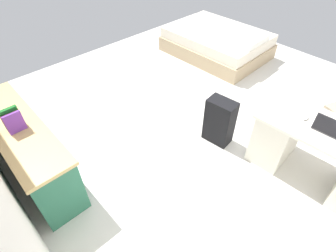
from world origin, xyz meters
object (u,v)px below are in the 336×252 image
Objects in this scene: desk at (319,154)px; bed at (217,43)px; laptop at (330,128)px; suitcase_black at (219,121)px; credenza at (27,149)px; computer_mouse at (305,117)px.

desk reaches higher than bed.
bed is (2.72, -1.59, -0.14)m from desk.
laptop reaches higher than bed.
suitcase_black reaches higher than bed.
laptop is (-2.70, 1.62, 0.53)m from bed.
credenza is 18.00× the size of computer_mouse.
credenza reaches higher than bed.
laptop is at bearing 149.01° from bed.
desk reaches higher than suitcase_black.
computer_mouse is at bearing 0.91° from desk.
bed is at bearing -30.99° from laptop.
desk is 0.82× the size of credenza.
desk is at bearing 177.69° from computer_mouse.
desk is 0.46m from computer_mouse.
computer_mouse reaches higher than desk.
computer_mouse is (-2.01, -2.33, 0.37)m from credenza.
desk is at bearing -124.32° from laptop.
credenza is at bearing 45.48° from laptop.
bed is at bearing -36.41° from computer_mouse.
computer_mouse is at bearing -130.69° from credenza.
laptop is at bearing 170.98° from computer_mouse.
desk is at bearing -134.40° from credenza.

